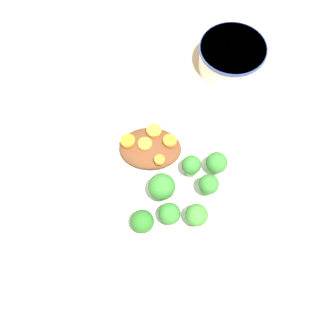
# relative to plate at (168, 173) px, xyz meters

# --- Properties ---
(ground_plane) EXTENTS (4.00, 4.00, 0.00)m
(ground_plane) POSITION_rel_plate_xyz_m (0.00, 0.00, -0.01)
(ground_plane) COLOR tan
(plate) EXTENTS (0.28, 0.28, 0.02)m
(plate) POSITION_rel_plate_xyz_m (0.00, 0.00, 0.00)
(plate) COLOR silver
(plate) RESTS_ON ground_plane
(dip_bowl) EXTENTS (0.13, 0.13, 0.06)m
(dip_bowl) POSITION_rel_plate_xyz_m (-0.11, -0.25, 0.02)
(dip_bowl) COLOR white
(dip_bowl) RESTS_ON ground_plane
(stew_mound) EXTENTS (0.11, 0.08, 0.03)m
(stew_mound) POSITION_rel_plate_xyz_m (0.03, -0.04, 0.02)
(stew_mound) COLOR brown
(stew_mound) RESTS_ON plate
(broccoli_floret_0) EXTENTS (0.04, 0.04, 0.05)m
(broccoli_floret_0) POSITION_rel_plate_xyz_m (-0.08, -0.01, 0.03)
(broccoli_floret_0) COLOR #7FA85B
(broccoli_floret_0) RESTS_ON plate
(broccoli_floret_1) EXTENTS (0.04, 0.04, 0.05)m
(broccoli_floret_1) POSITION_rel_plate_xyz_m (-0.01, 0.09, 0.03)
(broccoli_floret_1) COLOR #759E51
(broccoli_floret_1) RESTS_ON plate
(broccoli_floret_2) EXTENTS (0.03, 0.03, 0.05)m
(broccoli_floret_2) POSITION_rel_plate_xyz_m (-0.04, 0.00, 0.03)
(broccoli_floret_2) COLOR #7FA85B
(broccoli_floret_2) RESTS_ON plate
(broccoli_floret_3) EXTENTS (0.03, 0.03, 0.05)m
(broccoli_floret_3) POSITION_rel_plate_xyz_m (-0.07, 0.03, 0.04)
(broccoli_floret_3) COLOR #759E51
(broccoli_floret_3) RESTS_ON plate
(broccoli_floret_4) EXTENTS (0.04, 0.04, 0.05)m
(broccoli_floret_4) POSITION_rel_plate_xyz_m (-0.05, 0.09, 0.04)
(broccoli_floret_4) COLOR #759E51
(broccoli_floret_4) RESTS_ON plate
(broccoli_floret_5) EXTENTS (0.04, 0.04, 0.06)m
(broccoli_floret_5) POSITION_rel_plate_xyz_m (0.01, 0.04, 0.04)
(broccoli_floret_5) COLOR #759E51
(broccoli_floret_5) RESTS_ON plate
(broccoli_floret_6) EXTENTS (0.04, 0.04, 0.05)m
(broccoli_floret_6) POSITION_rel_plate_xyz_m (0.03, 0.10, 0.04)
(broccoli_floret_6) COLOR #7FA85B
(broccoli_floret_6) RESTS_ON plate
(carrot_slice_0) EXTENTS (0.03, 0.03, 0.01)m
(carrot_slice_0) POSITION_rel_plate_xyz_m (0.03, -0.06, 0.03)
(carrot_slice_0) COLOR orange
(carrot_slice_0) RESTS_ON stew_mound
(carrot_slice_1) EXTENTS (0.02, 0.02, 0.01)m
(carrot_slice_1) POSITION_rel_plate_xyz_m (-0.00, -0.04, 0.04)
(carrot_slice_1) COLOR orange
(carrot_slice_1) RESTS_ON stew_mound
(carrot_slice_2) EXTENTS (0.02, 0.02, 0.00)m
(carrot_slice_2) POSITION_rel_plate_xyz_m (0.04, -0.04, 0.03)
(carrot_slice_2) COLOR orange
(carrot_slice_2) RESTS_ON stew_mound
(carrot_slice_3) EXTENTS (0.02, 0.02, 0.01)m
(carrot_slice_3) POSITION_rel_plate_xyz_m (0.01, -0.01, 0.03)
(carrot_slice_3) COLOR orange
(carrot_slice_3) RESTS_ON stew_mound
(carrot_slice_4) EXTENTS (0.03, 0.03, 0.01)m
(carrot_slice_4) POSITION_rel_plate_xyz_m (0.07, -0.04, 0.03)
(carrot_slice_4) COLOR orange
(carrot_slice_4) RESTS_ON stew_mound
(fork) EXTENTS (0.14, 0.17, 0.01)m
(fork) POSITION_rel_plate_xyz_m (0.12, 0.19, -0.01)
(fork) COLOR #BCBCBC
(fork) RESTS_ON ground_plane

